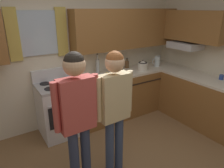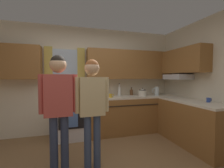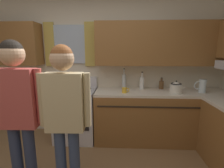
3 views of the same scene
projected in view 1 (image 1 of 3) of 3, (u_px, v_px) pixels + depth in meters
name	position (u px, v px, depth m)	size (l,w,h in m)	color
back_wall_unit	(72.00, 45.00, 3.58)	(4.60, 0.42, 2.60)	beige
kitchen_counter_run	(157.00, 94.00, 4.11)	(2.27, 2.12, 0.90)	brown
stove_oven	(60.00, 108.00, 3.51)	(0.69, 0.67, 1.10)	silver
bottle_milk_white	(114.00, 65.00, 4.03)	(0.08, 0.08, 0.31)	white
bottle_squat_brown	(127.00, 64.00, 4.26)	(0.08, 0.08, 0.21)	brown
bottle_tall_clear	(98.00, 66.00, 3.91)	(0.07, 0.07, 0.37)	silver
mug_cobalt_blue	(222.00, 77.00, 3.57)	(0.11, 0.07, 0.08)	#2D479E
mug_mustard_yellow	(108.00, 75.00, 3.67)	(0.12, 0.08, 0.09)	gold
stovetop_kettle	(143.00, 65.00, 4.10)	(0.27, 0.20, 0.21)	silver
water_pitcher	(157.00, 61.00, 4.36)	(0.19, 0.11, 0.22)	silver
adult_left	(77.00, 110.00, 2.18)	(0.52, 0.23, 1.68)	#2D3856
adult_in_plaid	(115.00, 102.00, 2.42)	(0.51, 0.22, 1.64)	#38476B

